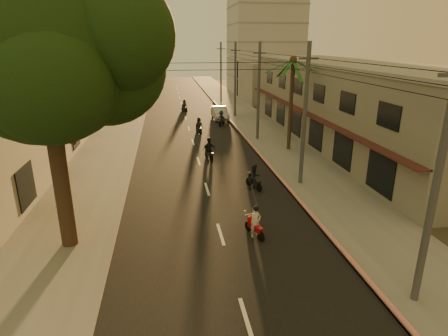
% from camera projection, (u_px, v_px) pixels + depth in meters
% --- Properties ---
extents(ground, '(160.00, 160.00, 0.00)m').
position_uv_depth(ground, '(227.00, 256.00, 16.40)').
color(ground, '#383023').
rests_on(ground, ground).
extents(road, '(10.00, 140.00, 0.02)m').
position_uv_depth(road, '(193.00, 142.00, 35.13)').
color(road, black).
rests_on(road, ground).
extents(sidewalk_right, '(5.00, 140.00, 0.12)m').
position_uv_depth(sidewalk_right, '(270.00, 139.00, 36.21)').
color(sidewalk_right, slate).
rests_on(sidewalk_right, ground).
extents(sidewalk_left, '(5.00, 140.00, 0.12)m').
position_uv_depth(sidewalk_left, '(111.00, 145.00, 34.03)').
color(sidewalk_left, slate).
rests_on(sidewalk_left, ground).
extents(curb_stripe, '(0.20, 60.00, 0.20)m').
position_uv_depth(curb_stripe, '(259.00, 154.00, 31.16)').
color(curb_stripe, red).
rests_on(curb_stripe, ground).
extents(shophouse_row, '(8.80, 34.20, 7.30)m').
position_uv_depth(shophouse_row, '(346.00, 103.00, 34.12)').
color(shophouse_row, gray).
rests_on(shophouse_row, ground).
extents(left_building, '(8.20, 24.20, 5.20)m').
position_uv_depth(left_building, '(2.00, 136.00, 26.66)').
color(left_building, gray).
rests_on(left_building, ground).
extents(distant_tower, '(12.10, 12.10, 28.00)m').
position_uv_depth(distant_tower, '(265.00, 12.00, 66.71)').
color(distant_tower, '#B7B5B2').
rests_on(distant_tower, ground).
extents(broadleaf_tree, '(9.60, 8.70, 12.10)m').
position_uv_depth(broadleaf_tree, '(54.00, 54.00, 14.75)').
color(broadleaf_tree, black).
rests_on(broadleaf_tree, ground).
extents(palm_tree, '(5.00, 5.00, 8.20)m').
position_uv_depth(palm_tree, '(293.00, 65.00, 30.27)').
color(palm_tree, black).
rests_on(palm_tree, ground).
extents(utility_poles, '(1.20, 48.26, 9.00)m').
position_uv_depth(utility_poles, '(259.00, 70.00, 33.95)').
color(utility_poles, '#38383A').
rests_on(utility_poles, ground).
extents(filler_right, '(8.00, 14.00, 6.00)m').
position_uv_depth(filler_right, '(268.00, 81.00, 59.63)').
color(filler_right, gray).
rests_on(filler_right, ground).
extents(filler_left_near, '(8.00, 14.00, 4.40)m').
position_uv_depth(filler_left_near, '(69.00, 100.00, 45.51)').
color(filler_left_near, gray).
rests_on(filler_left_near, ground).
extents(filler_left_far, '(8.00, 14.00, 7.00)m').
position_uv_depth(filler_left_far, '(94.00, 77.00, 61.96)').
color(filler_left_far, gray).
rests_on(filler_left_far, ground).
extents(scooter_red, '(0.87, 1.58, 1.61)m').
position_uv_depth(scooter_red, '(255.00, 223.00, 17.87)').
color(scooter_red, black).
rests_on(scooter_red, ground).
extents(scooter_mid_a, '(1.17, 1.65, 1.69)m').
position_uv_depth(scooter_mid_a, '(255.00, 178.00, 23.71)').
color(scooter_mid_a, black).
rests_on(scooter_mid_a, ground).
extents(scooter_mid_b, '(1.19, 1.89, 1.87)m').
position_uv_depth(scooter_mid_b, '(209.00, 150.00, 29.47)').
color(scooter_mid_b, black).
rests_on(scooter_mid_b, ground).
extents(scooter_far_a, '(1.02, 1.71, 1.71)m').
position_uv_depth(scooter_far_a, '(199.00, 126.00, 38.24)').
color(scooter_far_a, black).
rests_on(scooter_far_a, ground).
extents(scooter_far_b, '(1.54, 1.71, 1.79)m').
position_uv_depth(scooter_far_b, '(221.00, 119.00, 41.64)').
color(scooter_far_b, black).
rests_on(scooter_far_b, ground).
extents(parked_car, '(1.82, 4.71, 1.53)m').
position_uv_depth(parked_car, '(220.00, 113.00, 45.33)').
color(parked_car, '#A2A4AA').
rests_on(parked_car, ground).
extents(scooter_far_c, '(1.13, 1.58, 1.66)m').
position_uv_depth(scooter_far_c, '(184.00, 106.00, 50.21)').
color(scooter_far_c, black).
rests_on(scooter_far_c, ground).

